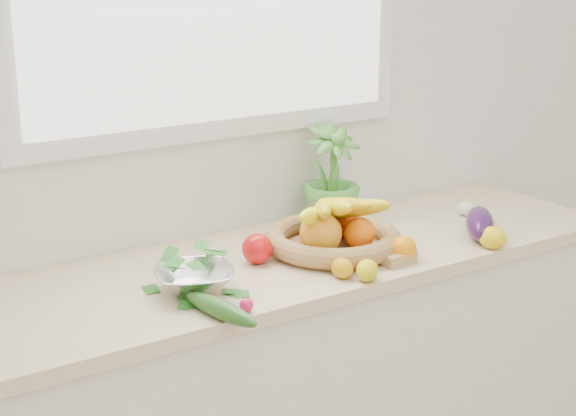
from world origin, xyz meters
TOP-DOWN VIEW (x-y plane):
  - back_wall at (0.00, 2.25)m, footprint 4.50×0.02m
  - counter_cabinet at (0.00, 1.95)m, footprint 2.20×0.58m
  - countertop at (0.00, 1.95)m, footprint 2.24×0.62m
  - orange_loose at (0.31, 1.73)m, footprint 0.09×0.09m
  - lemon_a at (0.09, 1.72)m, footprint 0.06×0.07m
  - lemon_b at (0.13, 1.67)m, footprint 0.09×0.09m
  - lemon_c at (0.60, 1.67)m, footprint 0.09×0.10m
  - apple at (-0.04, 1.94)m, footprint 0.09×0.09m
  - ginger at (0.29, 1.72)m, footprint 0.10×0.05m
  - garlic_a at (0.28, 1.89)m, footprint 0.07×0.07m
  - garlic_b at (0.76, 1.95)m, footprint 0.06×0.06m
  - garlic_c at (0.75, 1.86)m, footprint 0.07×0.07m
  - eggplant at (0.64, 1.76)m, footprint 0.21×0.23m
  - cucumber at (-0.31, 1.67)m, footprint 0.10×0.26m
  - radish at (-0.24, 1.67)m, footprint 0.04×0.04m
  - potted_herb at (0.35, 2.13)m, footprint 0.20×0.20m
  - fruit_basket at (0.19, 1.92)m, footprint 0.49×0.49m
  - colander_with_spinach at (-0.29, 1.85)m, footprint 0.27×0.27m

SIDE VIEW (x-z plane):
  - counter_cabinet at x=0.00m, z-range 0.00..0.86m
  - countertop at x=0.00m, z-range 0.86..0.90m
  - ginger at x=0.29m, z-range 0.90..0.93m
  - radish at x=-0.24m, z-range 0.90..0.94m
  - garlic_a at x=0.28m, z-range 0.90..0.94m
  - cucumber at x=-0.31m, z-range 0.90..0.95m
  - garlic_c at x=0.75m, z-range 0.90..0.95m
  - garlic_b at x=0.76m, z-range 0.90..0.95m
  - lemon_a at x=0.09m, z-range 0.90..0.96m
  - lemon_b at x=0.13m, z-range 0.90..0.96m
  - lemon_c at x=0.60m, z-range 0.90..0.97m
  - orange_loose at x=0.31m, z-range 0.90..0.97m
  - apple at x=-0.04m, z-range 0.90..0.99m
  - eggplant at x=0.64m, z-range 0.90..0.99m
  - fruit_basket at x=0.19m, z-range 0.86..1.05m
  - colander_with_spinach at x=-0.29m, z-range 0.90..1.01m
  - potted_herb at x=0.35m, z-range 0.89..1.22m
  - back_wall at x=0.00m, z-range 0.00..2.70m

